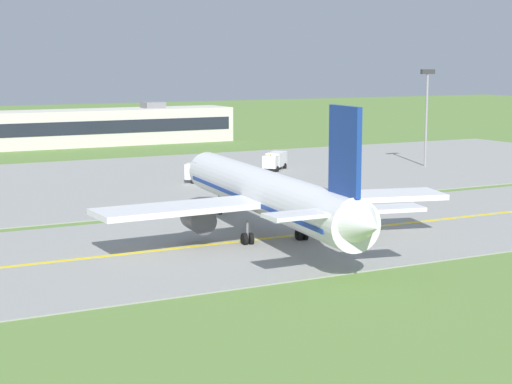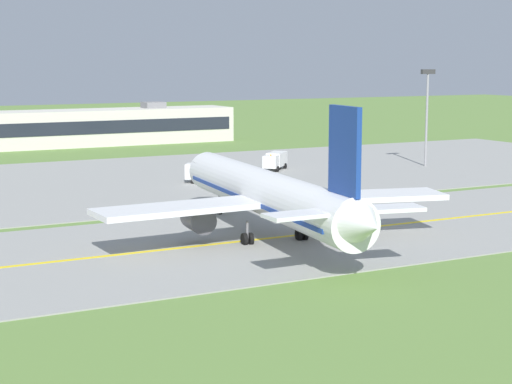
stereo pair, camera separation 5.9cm
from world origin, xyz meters
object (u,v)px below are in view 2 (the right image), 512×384
service_truck_fuel (275,160)px  airplane_lead (268,194)px  service_truck_catering (208,172)px  apron_light_mast (427,105)px

service_truck_fuel → airplane_lead: bearing=-119.7°
service_truck_catering → apron_light_mast: bearing=1.8°
airplane_lead → apron_light_mast: size_ratio=2.70×
apron_light_mast → service_truck_fuel: bearing=163.3°
service_truck_fuel → apron_light_mast: bearing=-16.7°
service_truck_catering → apron_light_mast: size_ratio=0.42×
apron_light_mast → service_truck_catering: bearing=-178.2°
service_truck_catering → service_truck_fuel: bearing=28.7°
airplane_lead → service_truck_fuel: airplane_lead is taller
service_truck_catering → apron_light_mast: apron_light_mast is taller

